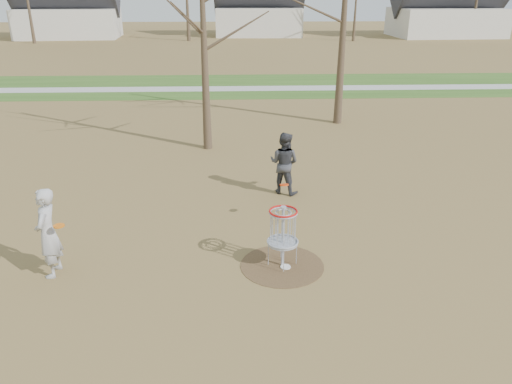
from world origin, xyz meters
TOP-DOWN VIEW (x-y plane):
  - ground at (0.00, 0.00)m, footprint 160.00×160.00m
  - green_band at (0.00, 21.00)m, footprint 160.00×8.00m
  - footpath at (0.00, 20.00)m, footprint 160.00×1.50m
  - dirt_circle at (0.00, 0.00)m, footprint 1.80×1.80m
  - player_standing at (-4.77, -0.13)m, footprint 0.46×0.70m
  - player_throwing at (0.41, 4.11)m, footprint 1.09×1.01m
  - disc_grounded at (0.07, -0.09)m, footprint 0.22×0.22m
  - discs_in_play at (-2.00, 0.93)m, footprint 4.89×2.62m
  - disc_golf_basket at (0.00, 0.00)m, footprint 0.64×0.64m
  - houses_row at (4.32, 52.56)m, footprint 56.51×10.01m

SIDE VIEW (x-z plane):
  - ground at x=0.00m, z-range 0.00..0.00m
  - green_band at x=0.00m, z-range 0.00..0.01m
  - dirt_circle at x=0.00m, z-range 0.00..0.01m
  - footpath at x=0.00m, z-range 0.01..0.02m
  - disc_grounded at x=0.07m, z-range 0.01..0.03m
  - player_throwing at x=0.41m, z-range 0.00..1.80m
  - disc_golf_basket at x=0.00m, z-range 0.24..1.59m
  - player_standing at x=-4.77m, z-range 0.00..1.90m
  - discs_in_play at x=-2.00m, z-range 1.02..1.22m
  - houses_row at x=4.32m, z-range -0.11..7.15m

